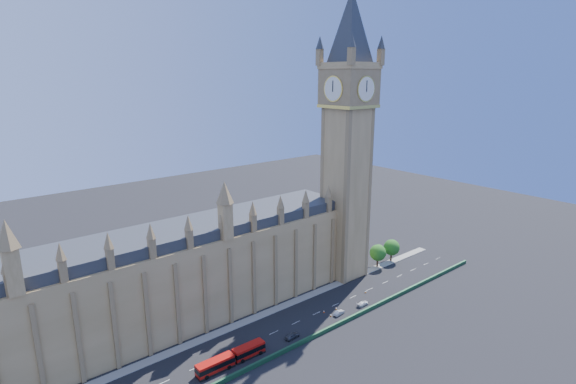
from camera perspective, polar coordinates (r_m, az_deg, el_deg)
ground at (r=130.60m, az=-0.38°, el=-16.82°), size 400.00×400.00×0.00m
palace_westminster at (r=129.33m, az=-15.58°, el=-10.76°), size 120.00×20.00×28.00m
elizabeth_tower at (r=148.35m, az=7.63°, el=9.25°), size 20.59×20.59×105.00m
bridge_parapet at (r=124.52m, az=2.39°, el=-18.24°), size 160.00×0.60×1.20m
kerb_north at (r=137.01m, az=-2.99°, el=-15.18°), size 160.00×3.00×0.16m
tree_east_near at (r=168.10m, az=11.37°, el=-7.50°), size 6.00×6.00×8.50m
tree_east_far at (r=174.03m, az=13.05°, el=-6.81°), size 6.00×6.00×8.50m
red_bus at (r=116.79m, az=-7.20°, el=-20.21°), size 18.52×3.23×3.14m
car_grey at (r=125.78m, az=0.53°, el=-17.78°), size 4.41×2.07×1.46m
car_silver at (r=137.08m, az=6.50°, el=-14.97°), size 4.06×1.83×1.29m
car_white at (r=142.86m, az=9.49°, el=-13.79°), size 4.37×1.92×1.25m
cone_a at (r=136.08m, az=5.45°, el=-15.33°), size 0.47×0.47×0.67m
cone_b at (r=139.65m, az=6.13°, el=-14.50°), size 0.61×0.61×0.74m
cone_c at (r=137.81m, az=4.58°, el=-14.89°), size 0.54×0.54×0.69m
cone_d at (r=150.38m, az=9.82°, el=-12.39°), size 0.59×0.59×0.74m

